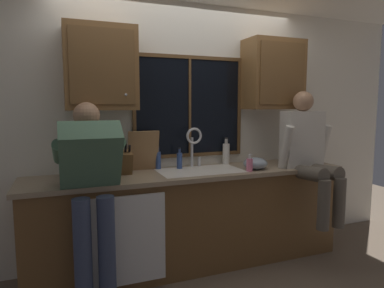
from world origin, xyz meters
The scene contains 23 objects.
back_wall centered at (0.00, 0.06, 1.27)m, with size 5.38×0.12×2.55m, color silver.
window_glass centered at (0.08, -0.01, 1.52)m, with size 1.10×0.02×0.95m, color black.
window_frame_top centered at (0.08, -0.02, 2.02)m, with size 1.17×0.02×0.04m, color brown.
window_frame_bottom centered at (0.08, -0.02, 1.03)m, with size 1.17×0.02×0.04m, color brown.
window_frame_left centered at (-0.49, -0.02, 1.52)m, with size 0.04×0.02×0.95m, color brown.
window_frame_right centered at (0.65, -0.02, 1.52)m, with size 0.04×0.02×0.95m, color brown.
window_mullion_center centered at (0.08, -0.02, 1.52)m, with size 0.02×0.02×0.95m, color brown.
lower_cabinet_run centered at (0.00, -0.29, 0.44)m, with size 2.98×0.58×0.88m, color brown.
countertop centered at (0.00, -0.31, 0.90)m, with size 3.04×0.62×0.04m, color gray.
dishwasher_front centered at (-0.67, -0.61, 0.46)m, with size 0.60×0.02×0.74m, color white.
upper_cabinet_left centered at (-0.80, -0.17, 1.86)m, with size 0.61×0.36×0.72m.
upper_cabinet_right centered at (0.97, -0.17, 1.86)m, with size 0.61×0.36×0.72m.
sink centered at (0.08, -0.30, 0.82)m, with size 0.80×0.46×0.21m.
faucet centered at (0.09, -0.12, 1.17)m, with size 0.18×0.09×0.40m.
person_standing centered at (-0.95, -0.62, 0.96)m, with size 0.53×0.69×1.57m.
person_sitting_on_counter centered at (1.12, -0.57, 1.10)m, with size 0.54×0.61×1.26m.
knife_block centered at (-0.62, -0.22, 1.03)m, with size 0.12×0.18×0.32m.
cutting_board centered at (-0.42, -0.09, 1.11)m, with size 0.30×0.02×0.39m, color #997047.
mixing_bowl centered at (0.62, -0.41, 0.97)m, with size 0.23×0.23×0.12m, color #8C99A8.
soap_dispenser centered at (0.50, -0.50, 0.98)m, with size 0.06×0.07×0.17m.
bottle_green_glass centered at (-0.07, -0.14, 1.01)m, with size 0.05×0.05×0.21m.
bottle_tall_clear centered at (-0.27, -0.07, 1.01)m, with size 0.05×0.05×0.22m.
bottle_amber_small centered at (0.47, -0.07, 1.04)m, with size 0.07×0.07×0.28m.
Camera 1 is at (-1.14, -3.23, 1.55)m, focal length 31.64 mm.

